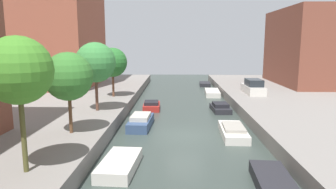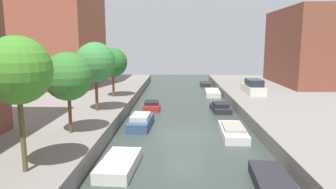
# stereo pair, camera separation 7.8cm
# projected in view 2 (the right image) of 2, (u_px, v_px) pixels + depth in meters

# --- Properties ---
(ground_plane) EXTENTS (84.00, 84.00, 0.00)m
(ground_plane) POSITION_uv_depth(u_px,v_px,m) (184.00, 136.00, 21.34)
(ground_plane) COLOR #333D38
(apartment_tower_far) EXTENTS (10.00, 12.76, 21.13)m
(apartment_tower_far) POSITION_uv_depth(u_px,v_px,m) (53.00, 1.00, 38.09)
(apartment_tower_far) COLOR brown
(apartment_tower_far) RESTS_ON quay_left
(low_block_right) EXTENTS (10.00, 13.85, 9.78)m
(low_block_right) POSITION_uv_depth(u_px,v_px,m) (318.00, 47.00, 39.97)
(low_block_right) COLOR brown
(low_block_right) RESTS_ON quay_right
(street_tree_1) EXTENTS (2.79, 2.79, 5.72)m
(street_tree_1) POSITION_uv_depth(u_px,v_px,m) (17.00, 71.00, 12.30)
(street_tree_1) COLOR #4D4B26
(street_tree_1) RESTS_ON quay_left
(street_tree_2) EXTENTS (2.89, 2.89, 4.90)m
(street_tree_2) POSITION_uv_depth(u_px,v_px,m) (68.00, 77.00, 18.06)
(street_tree_2) COLOR brown
(street_tree_2) RESTS_ON quay_left
(street_tree_3) EXTENTS (3.20, 3.20, 5.49)m
(street_tree_3) POSITION_uv_depth(u_px,v_px,m) (95.00, 63.00, 24.15)
(street_tree_3) COLOR brown
(street_tree_3) RESTS_ON quay_left
(street_tree_4) EXTENTS (2.94, 2.94, 4.96)m
(street_tree_4) POSITION_uv_depth(u_px,v_px,m) (113.00, 62.00, 30.70)
(street_tree_4) COLOR brown
(street_tree_4) RESTS_ON quay_left
(parked_car) EXTENTS (1.77, 4.57, 1.57)m
(parked_car) POSITION_uv_depth(u_px,v_px,m) (253.00, 87.00, 33.12)
(parked_car) COLOR beige
(parked_car) RESTS_ON quay_right
(moored_boat_left_2) EXTENTS (1.94, 3.79, 0.59)m
(moored_boat_left_2) POSITION_uv_depth(u_px,v_px,m) (119.00, 164.00, 15.53)
(moored_boat_left_2) COLOR beige
(moored_boat_left_2) RESTS_ON ground_plane
(moored_boat_left_3) EXTENTS (1.76, 4.18, 1.01)m
(moored_boat_left_3) POSITION_uv_depth(u_px,v_px,m) (141.00, 122.00, 23.49)
(moored_boat_left_3) COLOR #33476B
(moored_boat_left_3) RESTS_ON ground_plane
(moored_boat_left_4) EXTENTS (1.69, 3.18, 0.84)m
(moored_boat_left_4) POSITION_uv_depth(u_px,v_px,m) (152.00, 106.00, 29.81)
(moored_boat_left_4) COLOR maroon
(moored_boat_left_4) RESTS_ON ground_plane
(moored_boat_right_1) EXTENTS (1.85, 4.49, 0.58)m
(moored_boat_right_1) POSITION_uv_depth(u_px,v_px,m) (274.00, 186.00, 13.24)
(moored_boat_right_1) COLOR #232328
(moored_boat_right_1) RESTS_ON ground_plane
(moored_boat_right_2) EXTENTS (1.77, 4.49, 0.76)m
(moored_boat_right_2) POSITION_uv_depth(u_px,v_px,m) (233.00, 131.00, 21.27)
(moored_boat_right_2) COLOR beige
(moored_boat_right_2) RESTS_ON ground_plane
(moored_boat_right_3) EXTENTS (1.75, 3.34, 0.82)m
(moored_boat_right_3) POSITION_uv_depth(u_px,v_px,m) (220.00, 108.00, 28.94)
(moored_boat_right_3) COLOR #232328
(moored_boat_right_3) RESTS_ON ground_plane
(moored_boat_right_4) EXTENTS (1.93, 4.57, 0.61)m
(moored_boat_right_4) POSITION_uv_depth(u_px,v_px,m) (213.00, 93.00, 37.87)
(moored_boat_right_4) COLOR beige
(moored_boat_right_4) RESTS_ON ground_plane
(moored_boat_right_5) EXTENTS (1.68, 3.33, 0.52)m
(moored_boat_right_5) POSITION_uv_depth(u_px,v_px,m) (205.00, 84.00, 46.27)
(moored_boat_right_5) COLOR #232328
(moored_boat_right_5) RESTS_ON ground_plane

